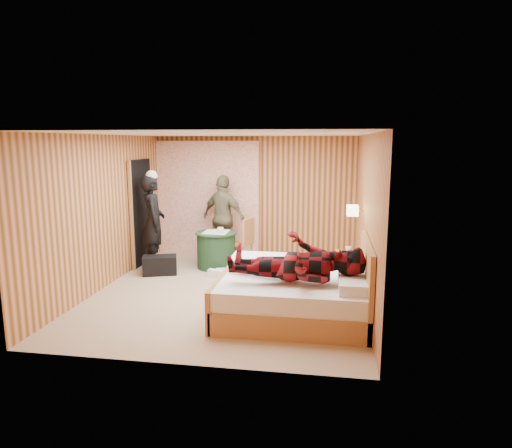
% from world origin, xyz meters
% --- Properties ---
extents(floor, '(4.20, 5.00, 0.01)m').
position_xyz_m(floor, '(0.00, 0.00, 0.00)').
color(floor, tan).
rests_on(floor, ground).
extents(ceiling, '(4.20, 5.00, 0.01)m').
position_xyz_m(ceiling, '(0.00, 0.00, 2.50)').
color(ceiling, white).
rests_on(ceiling, wall_back).
extents(wall_back, '(4.20, 0.02, 2.50)m').
position_xyz_m(wall_back, '(0.00, 2.50, 1.25)').
color(wall_back, '#DE8755').
rests_on(wall_back, floor).
extents(wall_left, '(0.02, 5.00, 2.50)m').
position_xyz_m(wall_left, '(-2.10, 0.00, 1.25)').
color(wall_left, '#DE8755').
rests_on(wall_left, floor).
extents(wall_right, '(0.02, 5.00, 2.50)m').
position_xyz_m(wall_right, '(2.10, 0.00, 1.25)').
color(wall_right, '#DE8755').
rests_on(wall_right, floor).
extents(curtain, '(2.20, 0.08, 2.40)m').
position_xyz_m(curtain, '(-1.00, 2.43, 1.20)').
color(curtain, white).
rests_on(curtain, floor).
extents(doorway, '(0.06, 0.90, 2.05)m').
position_xyz_m(doorway, '(-2.06, 1.40, 1.02)').
color(doorway, black).
rests_on(doorway, floor).
extents(wall_lamp, '(0.26, 0.24, 0.16)m').
position_xyz_m(wall_lamp, '(1.92, 0.45, 1.30)').
color(wall_lamp, gold).
rests_on(wall_lamp, wall_right).
extents(bed, '(2.03, 1.60, 1.10)m').
position_xyz_m(bed, '(1.12, -0.93, 0.32)').
color(bed, tan).
rests_on(bed, floor).
extents(nightstand, '(0.45, 0.61, 0.59)m').
position_xyz_m(nightstand, '(1.88, 0.43, 0.30)').
color(nightstand, tan).
rests_on(nightstand, floor).
extents(round_table, '(0.79, 0.79, 0.70)m').
position_xyz_m(round_table, '(-0.56, 1.35, 0.35)').
color(round_table, '#204626').
rests_on(round_table, floor).
extents(chair_far, '(0.51, 0.51, 0.93)m').
position_xyz_m(chair_far, '(-0.58, 1.98, 0.54)').
color(chair_far, tan).
rests_on(chair_far, floor).
extents(chair_near, '(0.53, 0.53, 0.94)m').
position_xyz_m(chair_near, '(-0.06, 1.51, 0.55)').
color(chair_near, tan).
rests_on(chair_near, floor).
extents(duffel_bag, '(0.67, 0.50, 0.34)m').
position_xyz_m(duffel_bag, '(-1.46, 0.73, 0.17)').
color(duffel_bag, black).
rests_on(duffel_bag, floor).
extents(sneaker_left, '(0.26, 0.16, 0.11)m').
position_xyz_m(sneaker_left, '(-0.33, 0.91, 0.05)').
color(sneaker_left, white).
rests_on(sneaker_left, floor).
extents(sneaker_right, '(0.31, 0.19, 0.13)m').
position_xyz_m(sneaker_right, '(-0.42, 0.73, 0.06)').
color(sneaker_right, white).
rests_on(sneaker_right, floor).
extents(woman_standing, '(0.64, 0.77, 1.79)m').
position_xyz_m(woman_standing, '(-1.70, 1.10, 0.89)').
color(woman_standing, black).
rests_on(woman_standing, floor).
extents(man_at_table, '(1.09, 0.80, 1.72)m').
position_xyz_m(man_at_table, '(-0.56, 2.01, 0.86)').
color(man_at_table, '#71694B').
rests_on(man_at_table, floor).
extents(man_on_bed, '(0.86, 0.67, 1.77)m').
position_xyz_m(man_on_bed, '(1.15, -1.16, 0.98)').
color(man_on_bed, maroon).
rests_on(man_on_bed, bed).
extents(book_lower, '(0.23, 0.27, 0.02)m').
position_xyz_m(book_lower, '(1.88, 0.38, 0.60)').
color(book_lower, white).
rests_on(book_lower, nightstand).
extents(book_upper, '(0.23, 0.27, 0.02)m').
position_xyz_m(book_upper, '(1.88, 0.38, 0.62)').
color(book_upper, white).
rests_on(book_upper, nightstand).
extents(cup_nightstand, '(0.12, 0.12, 0.09)m').
position_xyz_m(cup_nightstand, '(1.88, 0.56, 0.63)').
color(cup_nightstand, white).
rests_on(cup_nightstand, nightstand).
extents(cup_table, '(0.15, 0.15, 0.10)m').
position_xyz_m(cup_table, '(-0.46, 1.30, 0.75)').
color(cup_table, white).
rests_on(cup_table, round_table).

